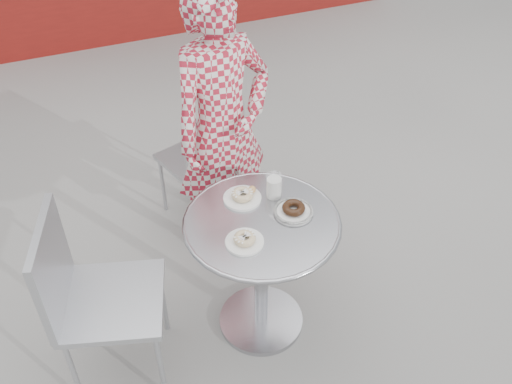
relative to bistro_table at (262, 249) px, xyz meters
name	(u,v)px	position (x,y,z in m)	size (l,w,h in m)	color
ground	(257,317)	(-0.01, 0.03, -0.56)	(60.00, 60.00, 0.00)	gray
bistro_table	(262,249)	(0.00, 0.00, 0.00)	(0.73, 0.73, 0.74)	#B6B6BA
chair_far	(201,182)	(-0.01, 0.95, -0.30)	(0.50, 0.51, 0.85)	#ABAEB3
chair_left	(116,327)	(-0.73, 0.03, -0.27)	(0.57, 0.56, 0.95)	#ABAEB3
seated_person	(223,130)	(0.05, 0.66, 0.26)	(0.60, 0.39, 1.63)	#A7192C
plate_far	(243,196)	(-0.02, 0.18, 0.20)	(0.18, 0.18, 0.05)	white
plate_near	(245,240)	(-0.12, -0.10, 0.20)	(0.17, 0.17, 0.04)	white
plate_checker	(293,210)	(0.16, 0.00, 0.20)	(0.19, 0.19, 0.05)	white
milk_cup	(274,187)	(0.12, 0.14, 0.24)	(0.08, 0.08, 0.12)	white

